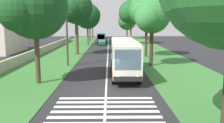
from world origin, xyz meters
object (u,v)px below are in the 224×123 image
at_px(roadside_tree_right_1, 127,21).
at_px(utility_pole, 67,36).
at_px(coach_bus, 124,55).
at_px(roadside_tree_left_0, 34,8).
at_px(trailing_car_2, 102,42).
at_px(roadside_tree_left_3, 75,9).
at_px(trailing_car_0, 118,50).
at_px(roadside_tree_right_0, 146,11).
at_px(roadside_tree_left_4, 87,17).
at_px(roadside_tree_right_2, 151,16).
at_px(trailing_minibus_0, 101,37).
at_px(roadside_tree_left_1, 89,18).
at_px(roadside_tree_left_2, 92,15).
at_px(trailing_car_1, 118,45).
at_px(roadside_tree_right_4, 130,13).

distance_m(roadside_tree_right_1, utility_pole, 52.98).
relative_size(coach_bus, roadside_tree_left_0, 1.15).
bearing_deg(trailing_car_2, roadside_tree_left_3, 167.77).
xyz_separation_m(trailing_car_0, roadside_tree_right_0, (-4.03, -4.18, 6.60)).
relative_size(roadside_tree_left_4, roadside_tree_right_1, 1.12).
height_order(trailing_car_0, roadside_tree_right_2, roadside_tree_right_2).
distance_m(trailing_minibus_0, roadside_tree_left_0, 46.24).
bearing_deg(trailing_car_0, roadside_tree_right_0, -133.95).
bearing_deg(trailing_car_0, trailing_car_2, 11.80).
xyz_separation_m(roadside_tree_left_1, roadside_tree_right_1, (11.68, -11.70, -0.99)).
distance_m(roadside_tree_left_0, roadside_tree_left_2, 59.14).
height_order(trailing_minibus_0, roadside_tree_left_4, roadside_tree_left_4).
distance_m(coach_bus, trailing_car_1, 26.82).
distance_m(roadside_tree_left_0, roadside_tree_right_4, 41.36).
distance_m(coach_bus, trailing_minibus_0, 42.52).
bearing_deg(roadside_tree_right_1, roadside_tree_left_2, 97.28).
relative_size(roadside_tree_left_1, roadside_tree_left_3, 0.89).
relative_size(trailing_car_0, trailing_minibus_0, 0.72).
relative_size(coach_bus, roadside_tree_right_1, 1.24).
xyz_separation_m(roadside_tree_right_1, roadside_tree_right_4, (-20.98, 0.64, 1.98)).
relative_size(roadside_tree_left_2, roadside_tree_right_0, 1.05).
distance_m(roadside_tree_left_3, roadside_tree_right_2, 15.72).
distance_m(trailing_car_2, roadside_tree_right_1, 24.46).
relative_size(trailing_car_0, trailing_car_1, 1.00).
bearing_deg(roadside_tree_right_2, roadside_tree_left_3, 44.62).
xyz_separation_m(coach_bus, trailing_car_0, (17.95, -0.10, -1.48)).
height_order(roadside_tree_left_4, roadside_tree_right_2, roadside_tree_left_4).
distance_m(coach_bus, trailing_car_0, 18.01).
height_order(roadside_tree_left_0, utility_pole, roadside_tree_left_0).
height_order(trailing_car_2, trailing_minibus_0, trailing_minibus_0).
height_order(roadside_tree_right_0, roadside_tree_right_4, roadside_tree_right_4).
xyz_separation_m(trailing_minibus_0, roadside_tree_left_2, (13.37, 3.48, 6.34)).
distance_m(roadside_tree_left_3, utility_pole, 11.68).
xyz_separation_m(trailing_car_2, roadside_tree_right_1, (22.61, -7.73, 5.21)).
xyz_separation_m(trailing_car_1, roadside_tree_right_2, (-21.46, -3.43, 5.57)).
height_order(coach_bus, trailing_car_0, coach_bus).
distance_m(roadside_tree_left_4, roadside_tree_right_1, 25.32).
bearing_deg(trailing_car_2, roadside_tree_left_4, 89.75).
bearing_deg(roadside_tree_right_0, trailing_minibus_0, 15.78).
relative_size(roadside_tree_left_0, roadside_tree_left_4, 0.96).
xyz_separation_m(coach_bus, roadside_tree_left_1, (45.52, 7.35, 4.72)).
height_order(trailing_minibus_0, roadside_tree_left_3, roadside_tree_left_3).
bearing_deg(trailing_minibus_0, trailing_car_2, -177.22).
bearing_deg(trailing_car_1, trailing_car_2, 24.89).
bearing_deg(coach_bus, roadside_tree_left_4, 11.47).
height_order(trailing_minibus_0, roadside_tree_left_0, roadside_tree_left_0).
bearing_deg(roadside_tree_left_4, roadside_tree_left_0, 178.34).
xyz_separation_m(trailing_car_0, trailing_minibus_0, (24.40, 3.86, 0.88)).
distance_m(roadside_tree_left_3, roadside_tree_right_4, 22.64).
relative_size(trailing_car_0, roadside_tree_left_1, 0.45).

